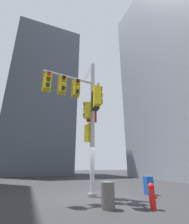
{
  "coord_description": "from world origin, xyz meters",
  "views": [
    {
      "loc": [
        -3.32,
        -8.46,
        1.48
      ],
      "look_at": [
        0.07,
        -0.16,
        4.58
      ],
      "focal_mm": 25.3,
      "sensor_mm": 36.0,
      "label": 1
    }
  ],
  "objects_px": {
    "fire_hydrant": "(152,195)",
    "signal_pole_assembly": "(84,107)",
    "newspaper_box": "(149,185)",
    "trash_bin": "(108,195)"
  },
  "relations": [
    {
      "from": "newspaper_box",
      "to": "trash_bin",
      "type": "relative_size",
      "value": 1.02
    },
    {
      "from": "signal_pole_assembly",
      "to": "newspaper_box",
      "type": "bearing_deg",
      "value": -6.05
    },
    {
      "from": "fire_hydrant",
      "to": "newspaper_box",
      "type": "relative_size",
      "value": 0.94
    },
    {
      "from": "fire_hydrant",
      "to": "trash_bin",
      "type": "relative_size",
      "value": 0.96
    },
    {
      "from": "newspaper_box",
      "to": "trash_bin",
      "type": "bearing_deg",
      "value": -151.53
    },
    {
      "from": "trash_bin",
      "to": "fire_hydrant",
      "type": "bearing_deg",
      "value": -23.84
    },
    {
      "from": "newspaper_box",
      "to": "trash_bin",
      "type": "xyz_separation_m",
      "value": [
        -3.5,
        -1.9,
        -0.01
      ]
    },
    {
      "from": "signal_pole_assembly",
      "to": "trash_bin",
      "type": "distance_m",
      "value": 4.88
    },
    {
      "from": "signal_pole_assembly",
      "to": "fire_hydrant",
      "type": "bearing_deg",
      "value": -59.0
    },
    {
      "from": "fire_hydrant",
      "to": "signal_pole_assembly",
      "type": "bearing_deg",
      "value": 121.0
    }
  ]
}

